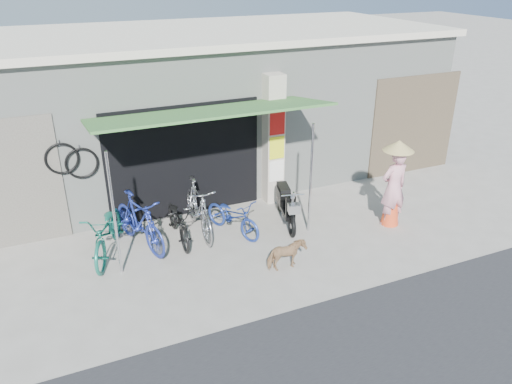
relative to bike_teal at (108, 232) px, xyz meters
name	(u,v)px	position (x,y,z in m)	size (l,w,h in m)	color
ground	(286,257)	(3.08, -1.45, -0.51)	(80.00, 80.00, 0.00)	#9A948B
bicycle_shop	(201,102)	(3.08, 3.64, 1.33)	(12.30, 5.30, 3.66)	#A7ACA4
shop_pillar	(273,140)	(3.93, 1.00, 0.99)	(0.42, 0.44, 3.00)	#BDB2A1
awning	(209,114)	(2.18, 0.18, 2.01)	(4.60, 1.88, 2.72)	#33642D
neighbour_right	(414,125)	(8.08, 1.14, 0.79)	(2.60, 0.06, 2.60)	brown
bike_teal	(108,232)	(0.00, 0.00, 0.00)	(0.67, 1.92, 1.01)	#176957
bike_blue	(139,221)	(0.61, 0.09, 0.05)	(0.52, 1.85, 1.11)	navy
bike_black	(179,221)	(1.38, 0.04, -0.08)	(0.57, 1.62, 0.85)	black
bike_silver	(198,208)	(1.84, 0.16, 0.07)	(0.54, 1.90, 1.14)	#A1A1A6
bike_navy	(233,216)	(2.49, -0.15, -0.11)	(0.53, 1.51, 0.80)	navy
street_dog	(286,255)	(2.89, -1.81, -0.21)	(0.32, 0.71, 0.60)	#96814F
moped	(286,204)	(3.71, -0.16, -0.07)	(0.64, 1.65, 0.95)	black
nun	(394,185)	(5.74, -1.13, 0.43)	(0.64, 0.64, 1.91)	pink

